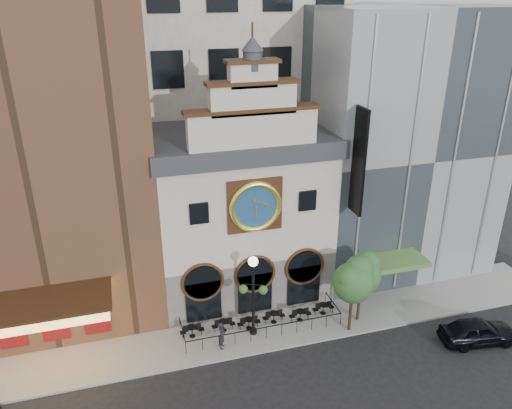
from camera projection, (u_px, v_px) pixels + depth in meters
The scene contains 18 objects.
ground at pixel (272, 352), 31.78m from camera, with size 120.00×120.00×0.00m, color black.
sidewalk at pixel (261, 327), 33.94m from camera, with size 44.00×5.00×0.15m, color gray.
clock_building at pixel (240, 208), 35.95m from camera, with size 12.60×8.78×18.65m.
theater_building at pixel (35, 134), 32.12m from camera, with size 14.00×15.60×25.00m.
retail_building at pixel (390, 139), 39.76m from camera, with size 14.00×14.40×20.00m.
office_tower at pixel (201, 4), 41.26m from camera, with size 20.00×16.00×40.00m, color silver.
cafe_railing at pixel (261, 321), 33.73m from camera, with size 10.60×2.60×0.90m, color black, non-canonical shape.
bistro_0 at pixel (192, 331), 32.76m from camera, with size 1.58×0.68×0.90m.
bistro_1 at pixel (224, 325), 33.31m from camera, with size 1.58×0.68×0.90m.
bistro_2 at pixel (249, 323), 33.53m from camera, with size 1.58×0.68×0.90m.
bistro_3 at pixel (274, 317), 34.14m from camera, with size 1.58×0.68×0.90m.
bistro_4 at pixel (300, 315), 34.34m from camera, with size 1.58×0.68×0.90m.
bistro_5 at pixel (323, 308), 35.05m from camera, with size 1.58×0.68×0.90m.
car_right at pixel (478, 331), 32.35m from camera, with size 1.99×4.94×1.68m, color black.
pedestrian at pixel (222, 335), 31.57m from camera, with size 0.69×0.45×1.88m, color black.
lamppost at pixel (253, 287), 31.79m from camera, with size 1.78×1.05×5.82m.
tree_left at pixel (362, 273), 33.15m from camera, with size 2.66×2.56×5.12m.
tree_right at pixel (354, 279), 32.06m from camera, with size 2.79×2.68×5.36m.
Camera 1 is at (-8.01, -23.98, 21.45)m, focal length 35.00 mm.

